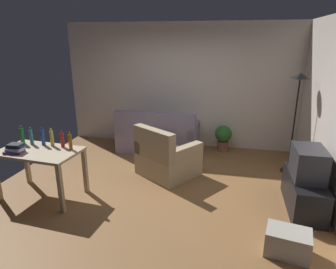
{
  "coord_description": "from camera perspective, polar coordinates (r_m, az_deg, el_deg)",
  "views": [
    {
      "loc": [
        1.17,
        -4.32,
        2.34
      ],
      "look_at": [
        0.1,
        0.5,
        0.75
      ],
      "focal_mm": 31.69,
      "sensor_mm": 36.0,
      "label": 1
    }
  ],
  "objects": [
    {
      "name": "storage_box",
      "position": [
        3.81,
        22.03,
        -18.69
      ],
      "size": [
        0.54,
        0.43,
        0.3
      ],
      "primitive_type": "cube",
      "rotation": [
        0.0,
        0.0,
        -0.19
      ],
      "color": "#A8A399",
      "rests_on": "ground_plane"
    },
    {
      "name": "tv_stand",
      "position": [
        4.75,
        24.64,
        -10.13
      ],
      "size": [
        0.44,
        1.1,
        0.48
      ],
      "rotation": [
        0.0,
        0.0,
        1.57
      ],
      "color": "black",
      "rests_on": "ground_plane"
    },
    {
      "name": "potted_plant",
      "position": [
        6.53,
        10.56,
        -0.36
      ],
      "size": [
        0.36,
        0.36,
        0.57
      ],
      "color": "brown",
      "rests_on": "ground_plane"
    },
    {
      "name": "torchiere_lamp",
      "position": [
        5.57,
        23.69,
        6.8
      ],
      "size": [
        0.32,
        0.32,
        1.81
      ],
      "color": "black",
      "rests_on": "ground_plane"
    },
    {
      "name": "wall_rear",
      "position": [
        6.69,
        2.34,
        9.34
      ],
      "size": [
        5.2,
        0.1,
        2.7
      ],
      "primitive_type": "cube",
      "color": "silver",
      "rests_on": "ground_plane"
    },
    {
      "name": "bottle_amber",
      "position": [
        4.65,
        -18.28,
        -1.35
      ],
      "size": [
        0.05,
        0.05,
        0.27
      ],
      "color": "#9E6019",
      "rests_on": "desk"
    },
    {
      "name": "couch",
      "position": [
        6.43,
        -1.98,
        -0.57
      ],
      "size": [
        1.69,
        0.84,
        0.92
      ],
      "rotation": [
        0.0,
        0.0,
        3.14
      ],
      "color": "gray",
      "rests_on": "ground_plane"
    },
    {
      "name": "desk",
      "position": [
        4.86,
        -23.46,
        -4.01
      ],
      "size": [
        1.25,
        0.79,
        0.76
      ],
      "rotation": [
        0.0,
        0.0,
        -0.08
      ],
      "color": "#C6B28E",
      "rests_on": "ground_plane"
    },
    {
      "name": "bottle_blue",
      "position": [
        4.99,
        -22.93,
        -0.47
      ],
      "size": [
        0.06,
        0.06,
        0.29
      ],
      "color": "#2347A3",
      "rests_on": "desk"
    },
    {
      "name": "bottle_tall",
      "position": [
        5.1,
        -24.81,
        -0.44
      ],
      "size": [
        0.06,
        0.06,
        0.28
      ],
      "color": "teal",
      "rests_on": "desk"
    },
    {
      "name": "armchair",
      "position": [
        5.28,
        -0.39,
        -4.6
      ],
      "size": [
        1.22,
        1.2,
        0.92
      ],
      "rotation": [
        0.0,
        0.0,
        2.55
      ],
      "color": "tan",
      "rests_on": "ground_plane"
    },
    {
      "name": "bottle_green",
      "position": [
        5.19,
        -26.27,
        -0.22
      ],
      "size": [
        0.06,
        0.06,
        0.3
      ],
      "color": "#1E722D",
      "rests_on": "desk"
    },
    {
      "name": "book_stack",
      "position": [
        4.85,
        -27.37,
        -2.45
      ],
      "size": [
        0.28,
        0.21,
        0.13
      ],
      "color": "#593372",
      "rests_on": "desk"
    },
    {
      "name": "ground_plane",
      "position": [
        5.05,
        -2.37,
        -9.88
      ],
      "size": [
        5.2,
        4.4,
        0.02
      ],
      "primitive_type": "cube",
      "color": "olive"
    },
    {
      "name": "bottle_red",
      "position": [
        4.79,
        -19.65,
        -1.02
      ],
      "size": [
        0.06,
        0.06,
        0.26
      ],
      "color": "#AD2323",
      "rests_on": "desk"
    },
    {
      "name": "tv",
      "position": [
        4.57,
        25.42,
        -5.0
      ],
      "size": [
        0.41,
        0.6,
        0.44
      ],
      "rotation": [
        0.0,
        0.0,
        1.57
      ],
      "color": "#2D2D33",
      "rests_on": "tv_stand"
    },
    {
      "name": "bottle_squat",
      "position": [
        4.9,
        -21.44,
        -0.66
      ],
      "size": [
        0.06,
        0.06,
        0.29
      ],
      "color": "#BCB24C",
      "rests_on": "desk"
    }
  ]
}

